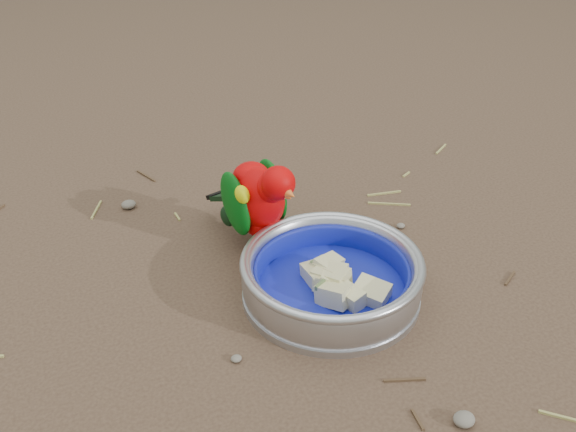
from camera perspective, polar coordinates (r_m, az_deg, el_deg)
name	(u,v)px	position (r m, az deg, el deg)	size (l,w,h in m)	color
ground	(303,308)	(0.84, 1.31, -8.17)	(60.00, 60.00, 0.00)	#4C3729
food_bowl	(331,291)	(0.86, 3.83, -6.70)	(0.24, 0.24, 0.02)	#B2B2BA
bowl_wall	(332,273)	(0.84, 3.90, -5.10)	(0.24, 0.24, 0.04)	#B2B2BA
fruit_wedges	(331,278)	(0.84, 3.88, -5.48)	(0.14, 0.14, 0.03)	beige
lory_parrot	(259,206)	(0.91, -2.58, 0.90)	(0.09, 0.18, 0.15)	#C70203
ground_debris	(285,300)	(0.85, -0.24, -7.48)	(0.90, 0.80, 0.01)	#A29C53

